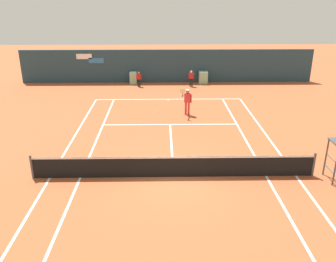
{
  "coord_description": "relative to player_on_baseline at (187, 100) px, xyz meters",
  "views": [
    {
      "loc": [
        -0.49,
        -13.48,
        7.47
      ],
      "look_at": [
        -0.18,
        3.33,
        0.8
      ],
      "focal_mm": 38.04,
      "sensor_mm": 36.0,
      "label": 1
    }
  ],
  "objects": [
    {
      "name": "ground_plane",
      "position": [
        -1.13,
        -7.6,
        -1.0
      ],
      "size": [
        80.0,
        80.0,
        0.01
      ],
      "color": "#A8512D"
    },
    {
      "name": "ball_kid_left_post",
      "position": [
        0.83,
        7.24,
        -0.24
      ],
      "size": [
        0.44,
        0.19,
        1.32
      ],
      "rotation": [
        0.0,
        0.0,
        3.06
      ],
      "color": "black",
      "rests_on": "ground_plane"
    },
    {
      "name": "sponsor_back_wall",
      "position": [
        -1.11,
        8.79,
        0.35
      ],
      "size": [
        25.0,
        1.02,
        2.8
      ],
      "color": "#233D4C",
      "rests_on": "ground_plane"
    },
    {
      "name": "tennis_ball_mid_court",
      "position": [
        -1.89,
        0.54,
        -0.97
      ],
      "size": [
        0.07,
        0.07,
        0.07
      ],
      "primitive_type": "sphere",
      "color": "#CCE033",
      "rests_on": "ground_plane"
    },
    {
      "name": "ball_kid_right_post",
      "position": [
        -3.5,
        7.24,
        -0.29
      ],
      "size": [
        0.42,
        0.18,
        1.25
      ],
      "rotation": [
        0.0,
        0.0,
        3.05
      ],
      "color": "black",
      "rests_on": "ground_plane"
    },
    {
      "name": "tennis_net",
      "position": [
        -1.13,
        -8.18,
        -0.49
      ],
      "size": [
        12.1,
        0.1,
        1.07
      ],
      "color": "#4C4C51",
      "rests_on": "ground_plane"
    },
    {
      "name": "player_on_baseline",
      "position": [
        0.0,
        0.0,
        0.0
      ],
      "size": [
        0.77,
        0.69,
        1.88
      ],
      "rotation": [
        0.0,
        0.0,
        2.92
      ],
      "color": "red",
      "rests_on": "ground_plane"
    }
  ]
}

